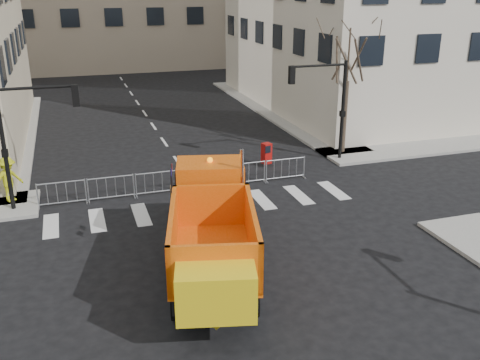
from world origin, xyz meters
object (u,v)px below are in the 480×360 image
object	(u,v)px
cop_b	(220,185)
newspaper_box	(266,153)
cop_c	(214,198)
worker	(9,179)
cop_a	(193,199)
plow_truck	(212,227)

from	to	relation	value
cop_b	newspaper_box	distance (m)	5.75
cop_c	worker	xyz separation A→B (m)	(-8.09, 4.10, 0.29)
cop_a	worker	distance (m)	8.23
cop_a	worker	bearing A→B (deg)	-23.16
cop_a	newspaper_box	size ratio (longest dim) A/B	1.50
cop_c	plow_truck	bearing A→B (deg)	22.89
plow_truck	cop_b	xyz separation A→B (m)	(1.84, 5.62, -0.81)
plow_truck	cop_c	world-z (taller)	plow_truck
cop_b	plow_truck	bearing A→B (deg)	93.01
worker	newspaper_box	distance (m)	12.56
cop_a	newspaper_box	distance (m)	7.37
cop_b	cop_c	size ratio (longest dim) A/B	1.06
cop_a	worker	world-z (taller)	worker
cop_c	cop_b	bearing A→B (deg)	-167.41
plow_truck	worker	bearing A→B (deg)	52.57
cop_a	cop_b	size ratio (longest dim) A/B	0.90
plow_truck	cop_c	bearing A→B (deg)	-2.03
newspaper_box	cop_b	bearing A→B (deg)	-146.49
cop_c	newspaper_box	world-z (taller)	cop_c
cop_a	cop_b	distance (m)	1.68
plow_truck	cop_b	world-z (taller)	plow_truck
cop_a	cop_b	world-z (taller)	cop_b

